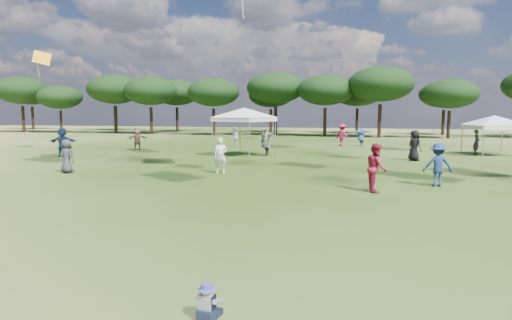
% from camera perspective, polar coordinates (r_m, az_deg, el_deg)
% --- Properties ---
extents(tree_line, '(108.78, 17.63, 7.77)m').
position_cam_1_polar(tree_line, '(50.98, 15.14, 9.22)').
color(tree_line, black).
rests_on(tree_line, ground).
extents(tent_left, '(5.65, 5.65, 3.32)m').
position_cam_1_polar(tent_left, '(26.82, -1.58, 6.72)').
color(tent_left, gray).
rests_on(tent_left, ground).
extents(tent_right, '(5.62, 5.62, 2.84)m').
position_cam_1_polar(tent_right, '(31.04, 29.19, 4.99)').
color(tent_right, gray).
rests_on(tent_right, ground).
extents(toddler, '(0.36, 0.39, 0.51)m').
position_cam_1_polar(toddler, '(6.06, -6.46, -18.49)').
color(toddler, black).
rests_on(toddler, ground).
extents(festival_crowd, '(29.81, 21.43, 1.82)m').
position_cam_1_polar(festival_crowd, '(26.45, 4.49, 2.23)').
color(festival_crowd, beige).
rests_on(festival_crowd, ground).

